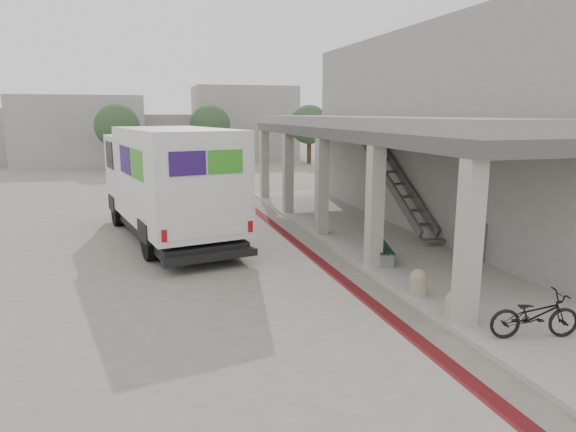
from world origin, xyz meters
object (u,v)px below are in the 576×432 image
object	(u,v)px
fedex_truck	(168,180)
utility_cabinet	(473,241)
bicycle_black	(535,315)
bench	(382,250)

from	to	relation	value
fedex_truck	utility_cabinet	world-z (taller)	fedex_truck
fedex_truck	bicycle_black	size ratio (longest dim) A/B	5.42
fedex_truck	bicycle_black	xyz separation A→B (m)	(5.81, -10.09, -1.41)
fedex_truck	bicycle_black	bearing A→B (deg)	-71.33
utility_cabinet	bicycle_black	xyz separation A→B (m)	(-2.06, -4.62, -0.11)
fedex_truck	bench	bearing A→B (deg)	-52.07
bicycle_black	fedex_truck	bearing A→B (deg)	42.56
bench	bicycle_black	distance (m)	5.38
fedex_truck	bench	world-z (taller)	fedex_truck
utility_cabinet	bicycle_black	size ratio (longest dim) A/B	0.66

